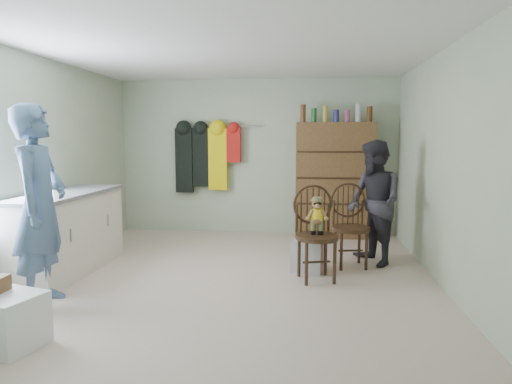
# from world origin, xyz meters

# --- Properties ---
(ground_plane) EXTENTS (5.00, 5.00, 0.00)m
(ground_plane) POSITION_xyz_m (0.00, 0.00, 0.00)
(ground_plane) COLOR beige
(ground_plane) RESTS_ON ground
(room_walls) EXTENTS (5.00, 5.00, 5.00)m
(room_walls) POSITION_xyz_m (0.00, 0.53, 1.58)
(room_walls) COLOR #B7C4A4
(room_walls) RESTS_ON ground
(counter) EXTENTS (0.64, 1.86, 0.94)m
(counter) POSITION_xyz_m (-1.95, 0.00, 0.47)
(counter) COLOR silver
(counter) RESTS_ON ground
(plastic_tub) EXTENTS (0.52, 0.50, 0.40)m
(plastic_tub) POSITION_xyz_m (-1.36, -1.88, 0.20)
(plastic_tub) COLOR white
(plastic_tub) RESTS_ON ground
(chair_front) EXTENTS (0.57, 0.57, 1.05)m
(chair_front) POSITION_xyz_m (0.93, 0.06, 0.60)
(chair_front) COLOR #3D2515
(chair_front) RESTS_ON ground
(chair_far) EXTENTS (0.52, 0.52, 1.01)m
(chair_far) POSITION_xyz_m (1.35, 0.66, 0.54)
(chair_far) COLOR #3D2515
(chair_far) RESTS_ON ground
(striped_bag) EXTENTS (0.42, 0.37, 0.38)m
(striped_bag) POSITION_xyz_m (0.86, 0.35, 0.19)
(striped_bag) COLOR #E57E72
(striped_bag) RESTS_ON ground
(person_left) EXTENTS (0.55, 0.75, 1.88)m
(person_left) POSITION_xyz_m (-1.63, -1.00, 0.94)
(person_left) COLOR slate
(person_left) RESTS_ON ground
(person_right) EXTENTS (0.83, 0.92, 1.54)m
(person_right) POSITION_xyz_m (1.65, 0.74, 0.77)
(person_right) COLOR #2D2B33
(person_right) RESTS_ON ground
(dresser) EXTENTS (1.20, 0.39, 2.07)m
(dresser) POSITION_xyz_m (1.25, 2.30, 0.91)
(dresser) COLOR brown
(dresser) RESTS_ON ground
(coat_rack) EXTENTS (1.42, 0.12, 1.09)m
(coat_rack) POSITION_xyz_m (-0.83, 2.38, 1.25)
(coat_rack) COLOR #99999E
(coat_rack) RESTS_ON ground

